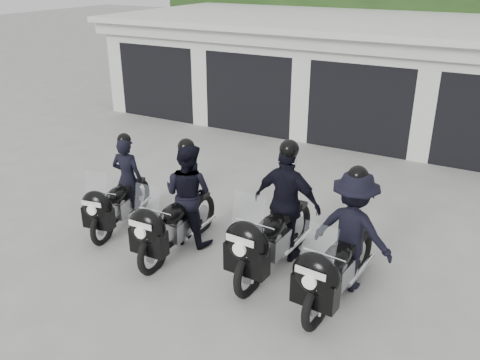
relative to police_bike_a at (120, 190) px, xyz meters
The scene contains 7 objects.
ground 2.66m from the police_bike_a, 10.50° to the left, with size 80.00×80.00×0.00m, color #A2A29C.
garage_block 8.93m from the police_bike_a, 73.46° to the left, with size 16.40×6.80×2.96m.
background_vegetation 13.86m from the police_bike_a, 77.76° to the left, with size 20.00×3.90×5.80m.
police_bike_a is the anchor object (origin of this frame).
police_bike_b 1.41m from the police_bike_a, ahead, with size 0.88×2.19×1.91m.
police_bike_c 3.06m from the police_bike_a, ahead, with size 1.16×2.39×2.08m.
police_bike_d 4.18m from the police_bike_a, ahead, with size 1.23×2.26×1.97m.
Camera 1 is at (3.31, -6.67, 4.42)m, focal length 38.00 mm.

